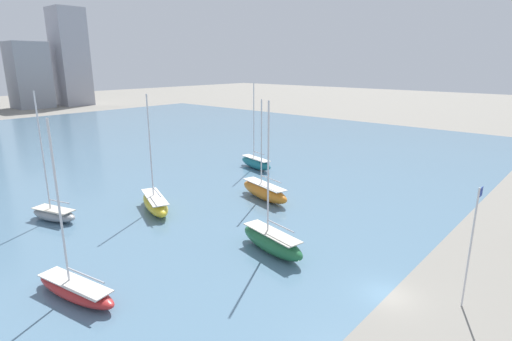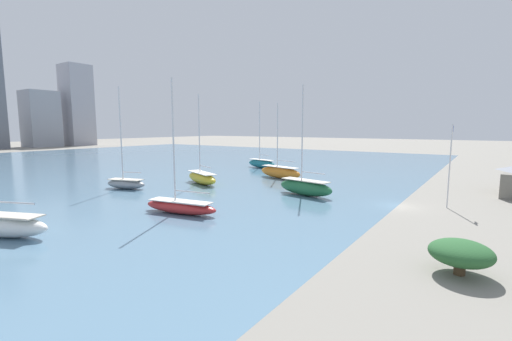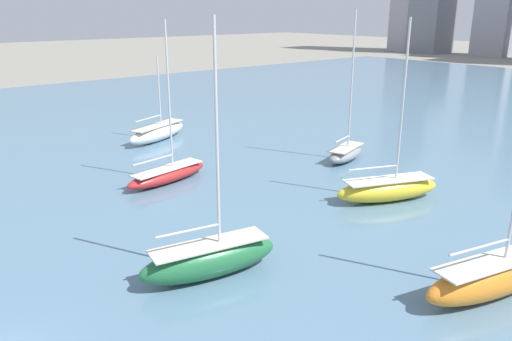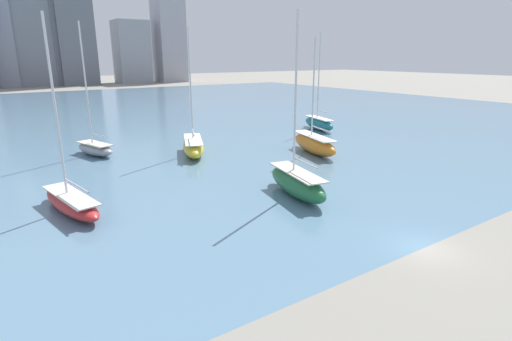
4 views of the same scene
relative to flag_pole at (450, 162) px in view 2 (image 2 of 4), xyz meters
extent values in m
plane|color=gray|center=(-2.44, 4.96, -5.33)|extent=(500.00, 500.00, 0.00)
cube|color=slate|center=(-2.44, 74.96, -5.33)|extent=(180.00, 140.00, 0.00)
cylinder|color=silver|center=(-0.07, 0.00, -0.47)|extent=(0.14, 0.14, 9.71)
cube|color=#1E3899|center=(0.55, 0.00, 3.88)|extent=(1.10, 0.03, 0.70)
cylinder|color=#4C3823|center=(-20.42, -2.64, -4.99)|extent=(0.68, 0.68, 0.67)
ellipsoid|color=#285B2D|center=(-20.42, -2.64, -3.88)|extent=(3.80, 3.80, 1.56)
cube|color=#8E939E|center=(33.73, 176.35, 8.00)|extent=(13.80, 13.04, 26.65)
cube|color=#9E9EA8|center=(50.82, 174.44, 15.22)|extent=(12.23, 12.79, 41.09)
ellipsoid|color=#236B3D|center=(-2.78, 17.00, -4.25)|extent=(3.95, 8.95, 2.15)
cube|color=beige|center=(-2.78, 17.00, -3.22)|extent=(3.24, 7.34, 0.10)
cube|color=#2D2D33|center=(-2.78, 17.00, -4.84)|extent=(0.46, 1.56, 0.97)
cylinder|color=silver|center=(-2.66, 17.64, 3.28)|extent=(0.18, 0.18, 12.90)
cylinder|color=silver|center=(-3.03, 15.74, -2.07)|extent=(0.89, 3.81, 0.14)
ellipsoid|color=yellow|center=(-3.64, 35.60, -4.37)|extent=(5.84, 9.49, 1.92)
cube|color=silver|center=(-3.64, 35.60, -3.46)|extent=(4.79, 7.78, 0.10)
cube|color=#2D2D33|center=(-3.64, 35.60, -4.89)|extent=(0.79, 1.60, 0.86)
cylinder|color=silver|center=(-3.38, 36.24, 3.02)|extent=(0.18, 0.18, 12.86)
cylinder|color=silver|center=(-4.23, 34.20, -2.31)|extent=(1.83, 4.12, 0.14)
cylinder|color=silver|center=(-33.36, 29.30, -2.28)|extent=(1.88, 4.31, 0.14)
ellipsoid|color=#B72828|center=(-19.53, 23.76, -4.62)|extent=(3.72, 9.21, 1.40)
cube|color=silver|center=(-19.53, 23.76, -3.97)|extent=(3.05, 7.56, 0.10)
cube|color=#2D2D33|center=(-19.53, 23.76, -5.01)|extent=(0.44, 1.62, 0.63)
cylinder|color=silver|center=(-19.65, 24.43, 2.65)|extent=(0.18, 0.18, 13.14)
cylinder|color=silver|center=(-19.26, 22.24, -2.82)|extent=(0.93, 4.39, 0.14)
ellipsoid|color=orange|center=(9.02, 27.95, -4.23)|extent=(4.50, 9.97, 2.19)
cube|color=silver|center=(9.02, 27.95, -3.18)|extent=(3.69, 8.17, 0.10)
cube|color=#2D2D33|center=(9.02, 27.95, -4.83)|extent=(0.57, 1.74, 0.99)
cylinder|color=silver|center=(9.19, 28.66, 2.65)|extent=(0.18, 0.18, 11.56)
cylinder|color=silver|center=(8.67, 26.52, -2.03)|extent=(1.19, 4.31, 0.14)
ellipsoid|color=#1E757F|center=(20.72, 39.82, -4.35)|extent=(3.86, 8.64, 1.95)
cube|color=silver|center=(20.72, 39.82, -3.42)|extent=(3.17, 7.08, 0.10)
cube|color=#2D2D33|center=(20.72, 39.82, -4.88)|extent=(0.51, 1.51, 0.88)
cylinder|color=silver|center=(20.86, 40.44, 3.22)|extent=(0.18, 0.18, 13.18)
cylinder|color=silver|center=(20.51, 38.94, -2.27)|extent=(0.85, 3.02, 0.14)
ellipsoid|color=gray|center=(-13.65, 41.95, -4.58)|extent=(4.13, 6.94, 1.48)
cube|color=beige|center=(-13.65, 41.95, -3.90)|extent=(3.38, 5.69, 0.10)
cube|color=#2D2D33|center=(-13.65, 41.95, -4.99)|extent=(0.50, 1.18, 0.66)
cylinder|color=silver|center=(-13.79, 42.42, 3.11)|extent=(0.18, 0.18, 13.91)
cylinder|color=silver|center=(-13.31, 40.85, -2.75)|extent=(1.10, 3.18, 0.14)
camera|label=1|loc=(-31.28, -6.00, 13.10)|focal=28.00mm
camera|label=2|loc=(-44.97, -3.70, 4.02)|focal=24.00mm
camera|label=3|loc=(19.50, 2.13, 9.95)|focal=35.00mm
camera|label=4|loc=(-23.81, -7.95, 6.23)|focal=28.00mm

